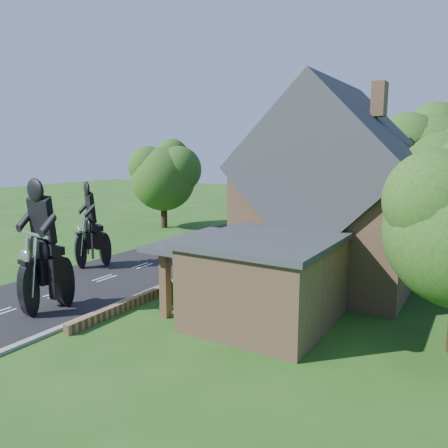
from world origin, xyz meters
The scene contains 17 objects.
ground centered at (0.00, 0.00, 0.00)m, with size 120.00×120.00×0.00m, color #204A15.
road centered at (0.00, 0.00, 0.01)m, with size 7.00×80.00×0.02m, color black.
kerb centered at (3.65, 0.00, 0.06)m, with size 0.30×80.00×0.12m, color gray.
garden_wall centered at (4.30, 5.00, 0.20)m, with size 0.30×22.00×0.40m, color #9B724F.
house centered at (10.49, 6.00, 4.34)m, with size 9.54×8.64×10.24m.
annex centered at (9.87, -0.80, 1.77)m, with size 7.05×5.94×3.44m.
tree_behind_house centered at (14.18, 16.14, 6.23)m, with size 7.81×7.20×10.08m.
tree_behind_left centered at (8.16, 17.13, 5.73)m, with size 6.94×6.40×9.16m.
tree_far_road centered at (-6.86, 14.11, 4.84)m, with size 6.08×5.60×7.84m.
shrub_a centered at (5.30, -1.00, 0.55)m, with size 0.90×0.90×1.10m, color #163812.
shrub_b centered at (5.30, 1.50, 0.55)m, with size 0.90×0.90×1.10m, color #163812.
shrub_c centered at (5.30, 4.00, 0.55)m, with size 0.90×0.90×1.10m, color #163812.
shrub_d centered at (5.30, 9.00, 0.55)m, with size 0.90×0.90×1.10m, color #163812.
shrub_e centered at (5.30, 11.50, 0.55)m, with size 0.90×0.90×1.10m, color #163812.
shrub_f centered at (5.30, 14.00, 0.55)m, with size 0.90×0.90×1.10m, color #163812.
motorcycle_lead centered at (1.58, -4.72, 0.85)m, with size 0.46×1.83×1.71m, color black, non-canonical shape.
motorcycle_follow centered at (-2.32, 1.35, 0.76)m, with size 0.41×1.63×1.52m, color black, non-canonical shape.
Camera 1 is at (17.31, -16.03, 6.81)m, focal length 35.00 mm.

